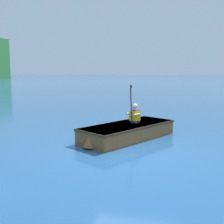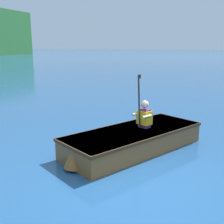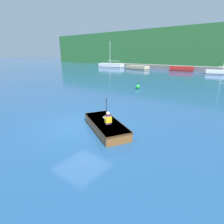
# 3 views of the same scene
# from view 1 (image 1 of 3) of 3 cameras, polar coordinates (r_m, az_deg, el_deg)

# --- Properties ---
(ground_plane) EXTENTS (300.00, 300.00, 0.00)m
(ground_plane) POSITION_cam_1_polar(r_m,az_deg,el_deg) (7.14, 4.02, -8.20)
(ground_plane) COLOR navy
(rowboat_foreground) EXTENTS (3.36, 2.62, 0.45)m
(rowboat_foreground) POSITION_cam_1_polar(r_m,az_deg,el_deg) (8.47, 3.04, -3.81)
(rowboat_foreground) COLOR brown
(rowboat_foreground) RESTS_ON ground
(person_paddler) EXTENTS (0.44, 0.44, 1.17)m
(person_paddler) POSITION_cam_1_polar(r_m,az_deg,el_deg) (8.65, 4.61, -0.44)
(person_paddler) COLOR #592672
(person_paddler) RESTS_ON rowboat_foreground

